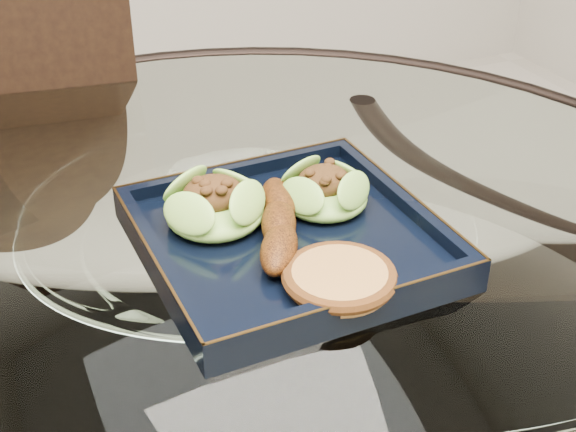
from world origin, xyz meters
name	(u,v)px	position (x,y,z in m)	size (l,w,h in m)	color
dining_table	(253,374)	(0.00, 0.00, 0.60)	(1.13, 1.13, 0.77)	white
navy_plate	(288,242)	(0.03, -0.02, 0.77)	(0.27, 0.27, 0.02)	black
lettuce_wrap_left	(215,208)	(-0.02, 0.03, 0.80)	(0.10, 0.10, 0.03)	#62AC32
lettuce_wrap_right	(325,193)	(0.09, 0.01, 0.80)	(0.09, 0.09, 0.03)	#5D9D2D
roasted_plantain	(279,223)	(0.02, -0.02, 0.80)	(0.16, 0.03, 0.03)	#652F0A
crumb_patty	(340,279)	(0.04, -0.12, 0.79)	(0.09, 0.09, 0.02)	#BA773E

